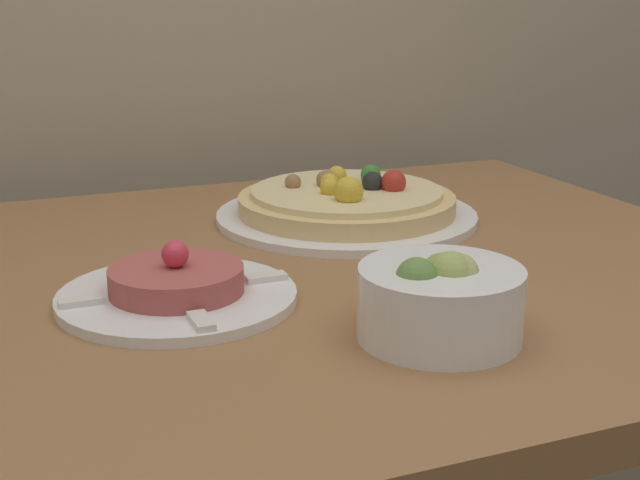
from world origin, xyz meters
TOP-DOWN VIEW (x-y plane):
  - dining_table at (0.00, 0.41)m, footprint 1.06×0.81m
  - pizza_plate at (0.15, 0.56)m, footprint 0.32×0.32m
  - tartare_plate at (-0.12, 0.35)m, footprint 0.22×0.22m
  - small_bowl at (0.07, 0.18)m, footprint 0.14×0.14m

SIDE VIEW (x-z plane):
  - dining_table at x=0.00m, z-range 0.27..1.04m
  - tartare_plate at x=-0.12m, z-range 0.76..0.82m
  - pizza_plate at x=0.15m, z-range 0.76..0.83m
  - small_bowl at x=0.07m, z-range 0.77..0.85m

